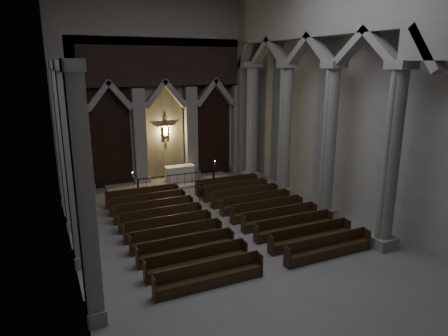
% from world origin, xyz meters
% --- Properties ---
extents(room, '(24.00, 24.10, 12.00)m').
position_xyz_m(room, '(0.00, 0.00, 7.60)').
color(room, gray).
rests_on(room, ground).
extents(sanctuary_wall, '(14.00, 0.77, 12.00)m').
position_xyz_m(sanctuary_wall, '(0.00, 11.54, 6.62)').
color(sanctuary_wall, gray).
rests_on(sanctuary_wall, ground).
extents(right_arcade, '(1.00, 24.00, 12.00)m').
position_xyz_m(right_arcade, '(5.50, 1.33, 7.83)').
color(right_arcade, gray).
rests_on(right_arcade, ground).
extents(left_pilasters, '(0.60, 13.00, 8.03)m').
position_xyz_m(left_pilasters, '(-6.75, 3.50, 3.91)').
color(left_pilasters, gray).
rests_on(left_pilasters, ground).
extents(sanctuary_step, '(8.50, 2.60, 0.15)m').
position_xyz_m(sanctuary_step, '(0.00, 10.60, 0.07)').
color(sanctuary_step, gray).
rests_on(sanctuary_step, ground).
extents(altar, '(2.01, 0.81, 1.02)m').
position_xyz_m(altar, '(0.66, 10.82, 0.66)').
color(altar, beige).
rests_on(altar, sanctuary_step).
extents(altar_rail, '(5.19, 0.09, 1.02)m').
position_xyz_m(altar_rail, '(0.00, 9.44, 0.68)').
color(altar_rail, black).
rests_on(altar_rail, ground).
extents(candle_stand_left, '(0.27, 0.27, 1.58)m').
position_xyz_m(candle_stand_left, '(-2.93, 9.07, 0.43)').
color(candle_stand_left, '#B27F36').
rests_on(candle_stand_left, ground).
extents(candle_stand_right, '(0.28, 0.28, 1.63)m').
position_xyz_m(candle_stand_right, '(2.65, 9.41, 0.44)').
color(candle_stand_right, '#B27F36').
rests_on(candle_stand_right, ground).
extents(pews, '(9.61, 10.34, 0.94)m').
position_xyz_m(pews, '(0.00, 2.71, 0.31)').
color(pews, black).
rests_on(pews, ground).
extents(worshipper, '(0.49, 0.41, 1.15)m').
position_xyz_m(worshipper, '(0.56, 6.67, 0.57)').
color(worshipper, black).
rests_on(worshipper, ground).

